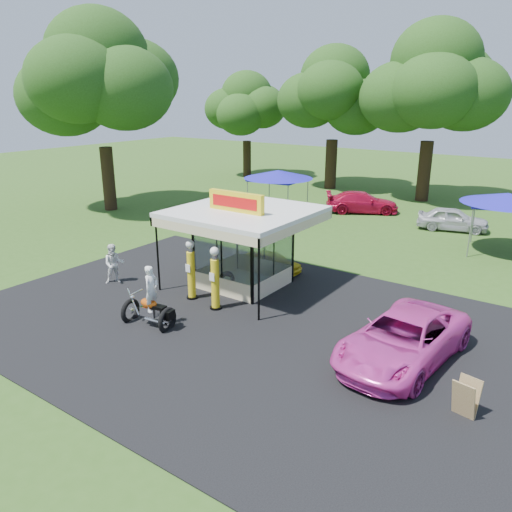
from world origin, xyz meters
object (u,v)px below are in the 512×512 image
at_px(gas_station_kiosk, 244,246).
at_px(motorcycle, 151,302).
at_px(a_frame_sign, 466,398).
at_px(bg_car_c, 453,219).
at_px(bg_car_b, 362,202).
at_px(tent_east, 507,199).
at_px(pink_sedan, 403,339).
at_px(tent_west, 278,175).
at_px(gas_pump_right, 215,280).
at_px(kiosk_car, 272,262).
at_px(gas_pump_left, 191,271).
at_px(spectator_west, 114,264).

bearing_deg(gas_station_kiosk, motorcycle, -93.71).
xyz_separation_m(a_frame_sign, bg_car_c, (-5.28, 18.85, 0.16)).
xyz_separation_m(a_frame_sign, bg_car_b, (-11.73, 20.12, 0.18)).
bearing_deg(tent_east, a_frame_sign, -82.69).
xyz_separation_m(pink_sedan, tent_west, (-13.43, 13.67, 2.11)).
bearing_deg(bg_car_c, motorcycle, 151.16).
height_order(gas_pump_right, kiosk_car, gas_pump_right).
relative_size(a_frame_sign, tent_west, 0.23).
xyz_separation_m(gas_pump_left, motorcycle, (0.51, -2.69, -0.26)).
height_order(gas_pump_left, motorcycle, gas_pump_left).
distance_m(bg_car_c, tent_west, 11.18).
relative_size(kiosk_car, spectator_west, 1.58).
xyz_separation_m(gas_pump_right, a_frame_sign, (9.51, -1.51, -0.67)).
xyz_separation_m(gas_pump_left, gas_pump_right, (1.44, -0.24, 0.02)).
distance_m(gas_station_kiosk, bg_car_c, 15.51).
bearing_deg(a_frame_sign, gas_pump_right, -177.57).
bearing_deg(tent_east, bg_car_c, 135.25).
bearing_deg(kiosk_car, a_frame_sign, -122.14).
distance_m(gas_pump_left, kiosk_car, 4.74).
relative_size(gas_pump_right, bg_car_c, 0.62).
xyz_separation_m(gas_station_kiosk, tent_west, (-5.61, 11.35, 1.09)).
height_order(gas_pump_left, gas_pump_right, gas_pump_right).
distance_m(gas_pump_left, bg_car_b, 18.39).
distance_m(motorcycle, spectator_west, 4.90).
relative_size(gas_station_kiosk, motorcycle, 2.27).
bearing_deg(bg_car_c, tent_east, -148.96).
distance_m(spectator_west, tent_east, 19.49).
distance_m(gas_pump_right, kiosk_car, 4.94).
relative_size(a_frame_sign, tent_east, 0.23).
distance_m(kiosk_car, spectator_west, 7.11).
xyz_separation_m(kiosk_car, bg_car_c, (4.84, 12.49, 0.22)).
height_order(gas_station_kiosk, bg_car_c, gas_station_kiosk).
bearing_deg(motorcycle, kiosk_car, 80.10).
distance_m(bg_car_b, bg_car_c, 6.58).
relative_size(gas_pump_left, motorcycle, 1.04).
distance_m(gas_pump_left, tent_east, 16.58).
bearing_deg(gas_station_kiosk, bg_car_b, 95.79).
relative_size(a_frame_sign, spectator_west, 0.59).
relative_size(gas_station_kiosk, bg_car_b, 1.09).
bearing_deg(bg_car_c, gas_station_kiosk, 147.58).
bearing_deg(pink_sedan, a_frame_sign, -32.24).
xyz_separation_m(a_frame_sign, kiosk_car, (-10.11, 6.36, -0.05)).
height_order(gas_station_kiosk, a_frame_sign, gas_station_kiosk).
xyz_separation_m(kiosk_car, bg_car_b, (-1.62, 13.76, 0.24)).
relative_size(gas_station_kiosk, spectator_west, 3.03).
distance_m(gas_station_kiosk, tent_east, 14.07).
height_order(gas_pump_left, pink_sedan, gas_pump_left).
bearing_deg(gas_pump_right, gas_station_kiosk, 102.82).
height_order(gas_station_kiosk, tent_east, gas_station_kiosk).
height_order(bg_car_c, tent_east, tent_east).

